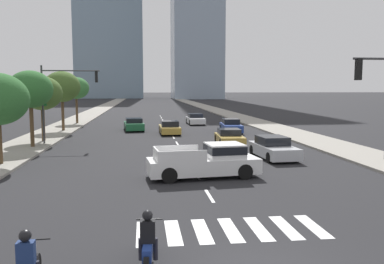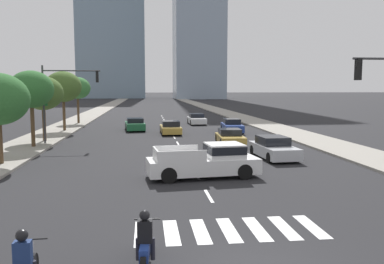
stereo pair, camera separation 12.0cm
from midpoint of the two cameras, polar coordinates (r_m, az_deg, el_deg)
name	(u,v)px [view 2 (the right image)]	position (r m, az deg, el deg)	size (l,w,h in m)	color
sidewalk_east	(287,131)	(41.54, 13.39, 0.08)	(4.00, 260.00, 0.15)	gray
sidewalk_west	(50,134)	(40.07, -19.51, -0.33)	(4.00, 260.00, 0.15)	gray
crosswalk_near	(229,230)	(12.99, 5.51, -13.66)	(5.85, 2.22, 0.01)	silver
lane_divider_center	(171,132)	(40.26, -2.86, -0.05)	(0.14, 50.00, 0.01)	silver
motorcycle_lead	(145,245)	(10.31, -6.31, -15.65)	(0.70, 2.25, 1.49)	black
pickup_truck	(208,161)	(19.98, 2.52, -4.16)	(5.64, 2.45, 1.67)	silver
sedan_silver_0	(274,148)	(25.95, 11.64, -2.27)	(2.15, 4.63, 1.38)	#B7BABF
sedan_blue_1	(232,126)	(40.37, 5.78, 0.83)	(2.09, 4.68, 1.36)	navy
sedan_gold_2	(170,128)	(38.85, -2.99, 0.59)	(1.95, 4.40, 1.29)	#B28E38
sedan_green_3	(135,125)	(42.36, -8.04, 1.03)	(2.26, 4.37, 1.31)	#1E6038
sedan_white_4	(197,119)	(49.31, 0.72, 1.82)	(1.99, 4.32, 1.31)	silver
sedan_gold_5	(230,137)	(31.82, 5.53, -0.74)	(2.10, 4.31, 1.21)	#B28E38
traffic_signal_far	(65,90)	(32.74, -17.57, 5.70)	(4.66, 0.28, 6.01)	#333335
street_tree_second	(31,90)	(31.45, -21.79, 5.62)	(3.19, 3.19, 5.55)	#4C3823
street_tree_third	(43,93)	(34.68, -20.33, 5.17)	(3.22, 3.22, 5.24)	#4C3823
street_tree_fourth	(63,87)	(42.64, -17.77, 6.14)	(3.63, 3.63, 5.96)	#4C3823
street_tree_fifth	(78,88)	(51.18, -15.89, 6.01)	(3.11, 3.11, 5.61)	#4C3823
office_tower_left_skyline	(112,4)	(191.77, -11.34, 17.44)	(29.06, 26.78, 85.08)	#7A93A8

